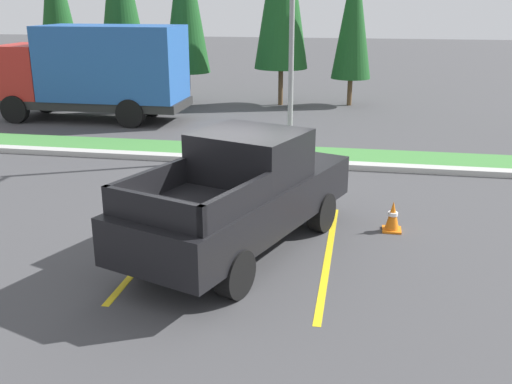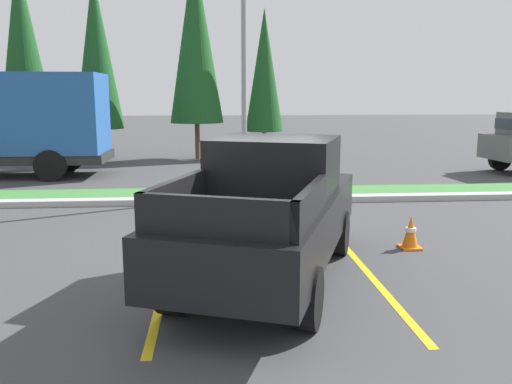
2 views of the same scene
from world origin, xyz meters
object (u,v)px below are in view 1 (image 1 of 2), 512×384
Objects in this scene: pickup_truck_main at (243,193)px; cypress_tree_rightmost at (353,14)px; cargo_truck_distant at (96,70)px; traffic_cone at (393,217)px; street_light at (291,28)px.

cypress_tree_rightmost is (1.39, 15.54, 2.66)m from pickup_truck_main.
traffic_cone is at bearing -42.09° from cargo_truck_distant.
cargo_truck_distant is 11.34× the size of traffic_cone.
pickup_truck_main reaches higher than traffic_cone.
cypress_tree_rightmost is 10.47× the size of traffic_cone.
pickup_truck_main is 0.88× the size of cypress_tree_rightmost.
cargo_truck_distant is at bearing 125.62° from pickup_truck_main.
pickup_truck_main is at bearing -89.96° from street_light.
cargo_truck_distant is 8.90m from street_light.
cypress_tree_rightmost reaches higher than pickup_truck_main.
pickup_truck_main is 0.92× the size of street_light.
cargo_truck_distant is 1.13× the size of street_light.
traffic_cone is (2.67, -5.04, -3.26)m from street_light.
cypress_tree_rightmost is at bearing 95.17° from traffic_cone.
pickup_truck_main is 9.25× the size of traffic_cone.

